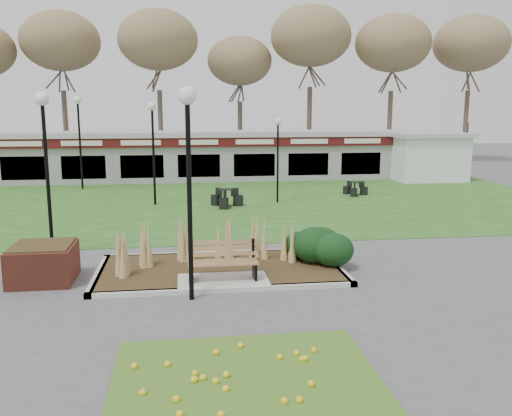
{
  "coord_description": "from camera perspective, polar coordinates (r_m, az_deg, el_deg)",
  "views": [
    {
      "loc": [
        -0.9,
        -12.53,
        4.25
      ],
      "look_at": [
        1.06,
        2.0,
        1.54
      ],
      "focal_mm": 38.0,
      "sensor_mm": 36.0,
      "label": 1
    }
  ],
  "objects": [
    {
      "name": "food_pavilion",
      "position": [
        32.62,
        -6.11,
        5.53
      ],
      "size": [
        24.6,
        3.4,
        2.9
      ],
      "color": "#949497",
      "rests_on": "ground"
    },
    {
      "name": "ground",
      "position": [
        13.26,
        -3.43,
        -8.24
      ],
      "size": [
        100.0,
        100.0,
        0.0
      ],
      "primitive_type": "plane",
      "color": "#515154",
      "rests_on": "ground"
    },
    {
      "name": "lawn",
      "position": [
        24.91,
        -5.51,
        0.62
      ],
      "size": [
        34.0,
        16.0,
        0.02
      ],
      "primitive_type": "cube",
      "color": "#22561B",
      "rests_on": "ground"
    },
    {
      "name": "patio_umbrella",
      "position": [
        34.99,
        21.25,
        5.18
      ],
      "size": [
        2.02,
        2.05,
        2.29
      ],
      "color": "black",
      "rests_on": "ground"
    },
    {
      "name": "bistro_set_c",
      "position": [
        27.15,
        10.37,
        1.8
      ],
      "size": [
        1.12,
        1.23,
        0.65
      ],
      "color": "black",
      "rests_on": "ground"
    },
    {
      "name": "brick_planter",
      "position": [
        14.47,
        -21.49,
        -5.39
      ],
      "size": [
        1.5,
        1.5,
        0.95
      ],
      "color": "brown",
      "rests_on": "ground"
    },
    {
      "name": "flower_bed",
      "position": [
        9.01,
        -1.13,
        -17.18
      ],
      "size": [
        4.2,
        3.0,
        0.16
      ],
      "color": "#3B6A1E",
      "rests_on": "ground"
    },
    {
      "name": "bistro_set_d",
      "position": [
        23.61,
        -3.17,
        0.77
      ],
      "size": [
        1.41,
        1.4,
        0.77
      ],
      "color": "black",
      "rests_on": "ground"
    },
    {
      "name": "lamp_post_far_left",
      "position": [
        30.02,
        -18.16,
        8.61
      ],
      "size": [
        0.4,
        0.4,
        4.86
      ],
      "color": "black",
      "rests_on": "ground"
    },
    {
      "name": "park_bench",
      "position": [
        13.32,
        -3.54,
        -5.5
      ],
      "size": [
        1.7,
        0.66,
        0.93
      ],
      "color": "#A27D49",
      "rests_on": "ground"
    },
    {
      "name": "planting_bed",
      "position": [
        14.58,
        1.17,
        -4.98
      ],
      "size": [
        6.75,
        3.4,
        1.27
      ],
      "color": "#2E2212",
      "rests_on": "ground"
    },
    {
      "name": "lamp_post_mid_left",
      "position": [
        16.47,
        -21.36,
        6.89
      ],
      "size": [
        0.39,
        0.39,
        4.7
      ],
      "color": "black",
      "rests_on": "ground"
    },
    {
      "name": "lamp_post_mid_right",
      "position": [
        24.15,
        -10.82,
        8.0
      ],
      "size": [
        0.37,
        0.37,
        4.51
      ],
      "color": "black",
      "rests_on": "ground"
    },
    {
      "name": "tree_backdrop",
      "position": [
        40.75,
        -6.65,
        16.19
      ],
      "size": [
        47.24,
        5.24,
        10.36
      ],
      "color": "#47382B",
      "rests_on": "ground"
    },
    {
      "name": "service_hut",
      "position": [
        33.87,
        17.57,
        5.24
      ],
      "size": [
        4.4,
        3.4,
        2.83
      ],
      "color": "white",
      "rests_on": "ground"
    },
    {
      "name": "lamp_post_far_right",
      "position": [
        24.43,
        2.32,
        7.02
      ],
      "size": [
        0.32,
        0.32,
        3.82
      ],
      "color": "black",
      "rests_on": "ground"
    },
    {
      "name": "lamp_post_near_left",
      "position": [
        11.76,
        -7.14,
        6.37
      ],
      "size": [
        0.39,
        0.39,
        4.7
      ],
      "color": "black",
      "rests_on": "ground"
    }
  ]
}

